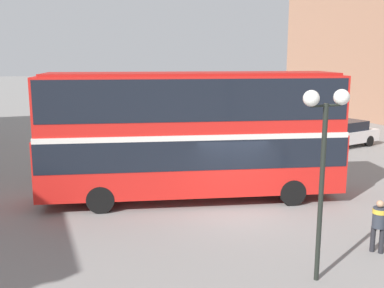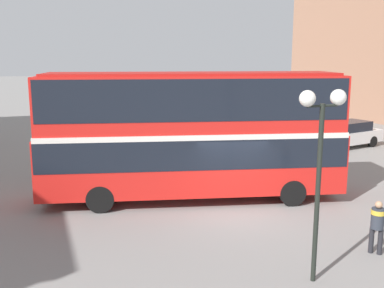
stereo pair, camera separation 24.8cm
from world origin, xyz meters
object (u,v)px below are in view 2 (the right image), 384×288
object	(u,v)px
double_decker_bus	(192,129)
pedestrian_foreground	(377,222)
parked_car_kerb_near	(187,137)
parked_car_kerb_far	(347,134)
street_lamp_twin_globe	(321,134)

from	to	relation	value
double_decker_bus	pedestrian_foreground	world-z (taller)	double_decker_bus
double_decker_bus	pedestrian_foreground	xyz separation A→B (m)	(3.24, -6.33, -1.85)
parked_car_kerb_near	pedestrian_foreground	bearing A→B (deg)	94.05
pedestrian_foreground	parked_car_kerb_far	bearing A→B (deg)	-165.95
double_decker_bus	parked_car_kerb_near	distance (m)	9.47
parked_car_kerb_near	parked_car_kerb_far	distance (m)	9.85
double_decker_bus	parked_car_kerb_far	xyz separation A→B (m)	(12.37, 6.46, -1.99)
double_decker_bus	parked_car_kerb_far	size ratio (longest dim) A/B	2.35
parked_car_kerb_near	parked_car_kerb_far	size ratio (longest dim) A/B	0.81
double_decker_bus	parked_car_kerb_far	bearing A→B (deg)	41.14
pedestrian_foreground	parked_car_kerb_far	distance (m)	15.71
pedestrian_foreground	street_lamp_twin_globe	distance (m)	3.84
street_lamp_twin_globe	pedestrian_foreground	bearing A→B (deg)	16.12
parked_car_kerb_far	pedestrian_foreground	bearing A→B (deg)	42.24
pedestrian_foreground	parked_car_kerb_near	size ratio (longest dim) A/B	0.39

